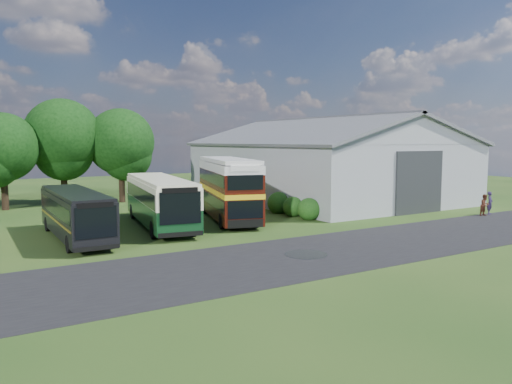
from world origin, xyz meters
TOP-DOWN VIEW (x-y plane):
  - ground at (0.00, 0.00)m, footprint 120.00×120.00m
  - asphalt_road at (3.00, -3.00)m, footprint 60.00×8.00m
  - puddle at (-1.50, -3.00)m, footprint 2.20×2.20m
  - storage_shed at (15.00, 15.98)m, footprint 18.80×24.80m
  - tree_left_b at (-13.00, 23.50)m, footprint 5.78×5.78m
  - tree_mid at (-8.00, 24.80)m, footprint 6.80×6.80m
  - tree_right_a at (-3.00, 23.80)m, footprint 6.26×6.26m
  - shrub_front at (5.60, 6.00)m, footprint 1.70×1.70m
  - shrub_mid at (5.60, 8.00)m, footprint 1.60×1.60m
  - shrub_back at (5.60, 10.00)m, footprint 1.80×1.80m
  - bus_green_single at (-4.78, 9.03)m, footprint 4.71×12.28m
  - bus_maroon_double at (0.47, 8.97)m, footprint 5.55×10.85m
  - bus_dark_single at (-10.62, 7.38)m, footprint 2.54×10.38m
  - visitor_a at (19.44, 0.67)m, footprint 0.78×0.68m
  - visitor_b at (18.32, 0.34)m, footprint 0.85×0.69m

SIDE VIEW (x-z plane):
  - ground at x=0.00m, z-range 0.00..0.00m
  - asphalt_road at x=3.00m, z-range -0.01..0.01m
  - puddle at x=-1.50m, z-range -0.01..0.01m
  - shrub_front at x=5.60m, z-range -0.85..0.85m
  - shrub_mid at x=5.60m, z-range -0.80..0.80m
  - shrub_back at x=5.60m, z-range -0.90..0.90m
  - visitor_b at x=18.32m, z-range 0.00..1.67m
  - visitor_a at x=19.44m, z-range 0.00..1.80m
  - bus_dark_single at x=-10.62m, z-range 0.09..2.95m
  - bus_green_single at x=-4.78m, z-range 0.11..3.41m
  - bus_maroon_double at x=0.47m, z-range 0.00..4.52m
  - storage_shed at x=15.00m, z-range 0.09..8.24m
  - tree_left_b at x=-13.00m, z-range 1.17..9.33m
  - tree_right_a at x=-3.00m, z-range 1.27..10.10m
  - tree_mid at x=-8.00m, z-range 1.38..10.98m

